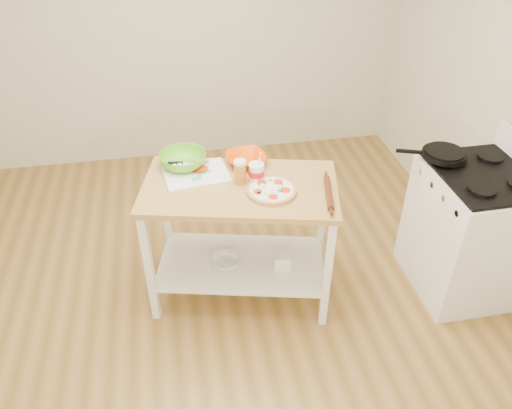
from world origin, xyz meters
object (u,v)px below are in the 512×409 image
(pizza, at_px, (271,190))
(spatula, at_px, (201,176))
(shelf_glass_bowl, at_px, (226,262))
(gas_stove, at_px, (468,231))
(yogurt_tub, at_px, (257,172))
(green_bowl, at_px, (183,160))
(rolling_pin, at_px, (329,193))
(shelf_bin, at_px, (283,261))
(skillet, at_px, (443,154))
(orange_bowl, at_px, (246,159))
(cutting_board, at_px, (196,173))
(beer_pint, at_px, (240,172))
(knife, at_px, (183,163))
(prep_island, at_px, (240,217))

(pizza, distance_m, spatula, 0.47)
(pizza, height_order, shelf_glass_bowl, pizza)
(gas_stove, relative_size, yogurt_tub, 5.25)
(yogurt_tub, bearing_deg, green_bowl, 150.07)
(shelf_glass_bowl, bearing_deg, rolling_pin, -17.32)
(green_bowl, distance_m, shelf_bin, 0.95)
(skillet, distance_m, orange_bowl, 1.29)
(pizza, distance_m, shelf_glass_bowl, 0.69)
(cutting_board, relative_size, yogurt_tub, 2.06)
(skillet, relative_size, rolling_pin, 1.30)
(rolling_pin, height_order, shelf_glass_bowl, rolling_pin)
(spatula, distance_m, green_bowl, 0.19)
(beer_pint, bearing_deg, shelf_bin, -26.51)
(cutting_board, xyz_separation_m, spatula, (0.03, -0.05, 0.01))
(gas_stove, height_order, spatula, gas_stove)
(knife, bearing_deg, cutting_board, -51.94)
(cutting_board, distance_m, shelf_bin, 0.84)
(pizza, relative_size, yogurt_tub, 1.45)
(skillet, relative_size, knife, 1.61)
(cutting_board, xyz_separation_m, beer_pint, (0.27, -0.15, 0.07))
(prep_island, relative_size, green_bowl, 4.36)
(gas_stove, bearing_deg, cutting_board, 167.69)
(prep_island, height_order, knife, knife)
(gas_stove, bearing_deg, skillet, 130.67)
(rolling_pin, relative_size, shelf_bin, 3.09)
(gas_stove, xyz_separation_m, rolling_pin, (-1.03, 0.00, 0.45))
(beer_pint, bearing_deg, orange_bowl, 71.50)
(prep_island, xyz_separation_m, beer_pint, (0.01, 0.03, 0.33))
(spatula, relative_size, yogurt_tub, 0.65)
(orange_bowl, xyz_separation_m, rolling_pin, (0.43, -0.46, -0.01))
(yogurt_tub, height_order, rolling_pin, yogurt_tub)
(spatula, relative_size, orange_bowl, 0.53)
(knife, relative_size, green_bowl, 0.89)
(rolling_pin, xyz_separation_m, shelf_bin, (-0.24, 0.11, -0.60))
(skillet, relative_size, yogurt_tub, 2.08)
(green_bowl, height_order, shelf_glass_bowl, green_bowl)
(prep_island, height_order, spatula, spatula)
(prep_island, distance_m, shelf_bin, 0.44)
(gas_stove, relative_size, skillet, 2.53)
(pizza, bearing_deg, yogurt_tub, 113.20)
(spatula, relative_size, beer_pint, 0.87)
(spatula, distance_m, shelf_glass_bowl, 0.65)
(skillet, xyz_separation_m, pizza, (-1.18, -0.12, -0.06))
(knife, xyz_separation_m, shelf_glass_bowl, (0.22, -0.32, -0.62))
(spatula, bearing_deg, shelf_bin, -48.70)
(skillet, distance_m, knife, 1.71)
(orange_bowl, xyz_separation_m, green_bowl, (-0.41, 0.04, 0.02))
(green_bowl, xyz_separation_m, beer_pint, (0.34, -0.26, 0.03))
(knife, xyz_separation_m, orange_bowl, (0.42, -0.05, 0.01))
(orange_bowl, bearing_deg, cutting_board, -167.21)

